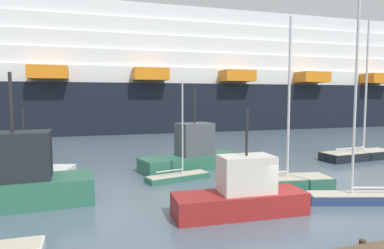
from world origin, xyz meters
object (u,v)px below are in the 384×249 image
object	(u,v)px
sailboat_0	(360,193)
sailboat_1	(178,176)
cruise_ship	(214,80)
sailboat_2	(359,153)
fishing_boat_1	(242,193)
fishing_boat_0	(192,153)
fishing_boat_2	(22,168)
fishing_boat_3	(8,180)
sailboat_5	(279,180)

from	to	relation	value
sailboat_0	sailboat_1	size ratio (longest dim) A/B	1.64
sailboat_1	cruise_ship	distance (m)	42.24
sailboat_2	cruise_ship	xyz separation A→B (m)	(0.18, 35.31, 8.16)
fishing_boat_1	fishing_boat_0	bearing A→B (deg)	88.54
fishing_boat_0	fishing_boat_2	world-z (taller)	fishing_boat_0
sailboat_0	fishing_boat_3	size ratio (longest dim) A/B	1.26
sailboat_0	fishing_boat_0	xyz separation A→B (m)	(-5.87, 10.83, 0.68)
fishing_boat_2	fishing_boat_1	bearing A→B (deg)	-26.91
sailboat_0	sailboat_5	distance (m)	4.56
sailboat_1	fishing_boat_1	size ratio (longest dim) A/B	1.03
sailboat_1	fishing_boat_1	distance (m)	7.43
sailboat_2	fishing_boat_2	size ratio (longest dim) A/B	1.74
sailboat_1	fishing_boat_3	world-z (taller)	fishing_boat_3
fishing_boat_3	cruise_ship	world-z (taller)	cruise_ship
fishing_boat_2	cruise_ship	bearing A→B (deg)	67.35
fishing_boat_1	fishing_boat_3	world-z (taller)	fishing_boat_3
sailboat_0	sailboat_5	world-z (taller)	sailboat_0
fishing_boat_0	fishing_boat_2	distance (m)	12.06
sailboat_5	fishing_boat_1	world-z (taller)	sailboat_5
sailboat_5	sailboat_1	bearing A→B (deg)	153.49
fishing_boat_0	fishing_boat_2	size ratio (longest dim) A/B	1.16
sailboat_1	cruise_ship	size ratio (longest dim) A/B	0.05
fishing_boat_2	fishing_boat_3	distance (m)	5.69
sailboat_5	cruise_ship	distance (m)	43.89
sailboat_1	fishing_boat_1	bearing A→B (deg)	-94.27
sailboat_5	fishing_boat_1	bearing A→B (deg)	-132.16
sailboat_1	sailboat_0	bearing A→B (deg)	-57.08
sailboat_5	fishing_boat_0	xyz separation A→B (m)	(-3.37, 7.02, 0.72)
sailboat_1	cruise_ship	xyz separation A→B (m)	(17.70, 37.42, 8.41)
sailboat_5	fishing_boat_3	distance (m)	15.28
fishing_boat_1	sailboat_1	bearing A→B (deg)	102.10
fishing_boat_1	fishing_boat_3	xyz separation A→B (m)	(-10.89, 4.81, 0.38)
sailboat_2	fishing_boat_3	bearing A→B (deg)	-174.35
sailboat_2	cruise_ship	world-z (taller)	cruise_ship
sailboat_1	fishing_boat_2	size ratio (longest dim) A/B	0.94
fishing_boat_3	fishing_boat_1	bearing A→B (deg)	-24.99
sailboat_0	cruise_ship	distance (m)	46.90
sailboat_0	fishing_boat_1	distance (m)	6.83
sailboat_0	cruise_ship	size ratio (longest dim) A/B	0.08
fishing_boat_0	sailboat_0	bearing A→B (deg)	-74.68
sailboat_2	fishing_boat_1	world-z (taller)	sailboat_2
sailboat_2	fishing_boat_2	world-z (taller)	sailboat_2
sailboat_1	fishing_boat_3	bearing A→B (deg)	-178.36
sailboat_2	sailboat_0	bearing A→B (deg)	-138.42
sailboat_2	fishing_boat_3	distance (m)	27.72
sailboat_1	fishing_boat_0	size ratio (longest dim) A/B	0.81
fishing_boat_0	cruise_ship	world-z (taller)	cruise_ship
sailboat_0	fishing_boat_2	bearing A→B (deg)	-13.00
fishing_boat_0	fishing_boat_1	world-z (taller)	fishing_boat_0
fishing_boat_2	sailboat_5	bearing A→B (deg)	-8.19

